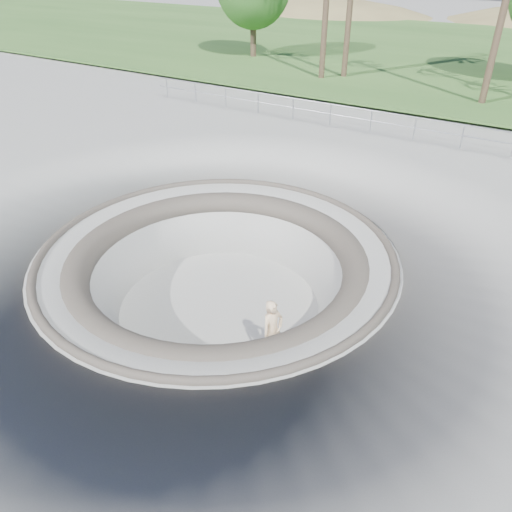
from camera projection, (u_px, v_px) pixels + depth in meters
name	position (u px, v px, depth m)	size (l,w,h in m)	color
ground	(217.00, 252.00, 14.29)	(180.00, 180.00, 0.00)	#9B9B96
skate_bowl	(220.00, 303.00, 15.26)	(14.00, 14.00, 4.10)	#9B9B96
grass_strip	(472.00, 55.00, 38.68)	(180.00, 36.00, 0.12)	#305722
safety_railing	(371.00, 121.00, 22.57)	(25.00, 0.06, 1.03)	#96989E
skateboard	(272.00, 356.00, 13.27)	(0.83, 0.43, 0.08)	olive
skater	(273.00, 330.00, 12.79)	(0.65, 0.42, 1.77)	beige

